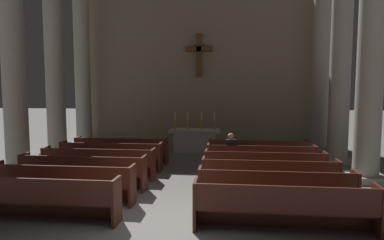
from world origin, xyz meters
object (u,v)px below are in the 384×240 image
object	(u,v)px
pew_right_row_5	(261,159)
pew_right_row_3	(269,177)
candlestick_inner_left	(188,124)
pew_left_row_6	(121,150)
pew_right_row_6	(258,153)
column_right_second	(371,61)
pew_left_row_4	(98,163)
lone_worshipper	(231,152)
column_right_fourth	(321,71)
candlestick_inner_right	(202,124)
pew_left_row_3	(83,172)
column_left_second	(14,64)
pew_left_row_2	(63,183)
pew_left_row_5	(111,156)
candlestick_outer_right	(214,124)
column_left_third	(55,69)
pew_right_row_2	(276,190)
column_right_third	(340,67)
pew_left_row_1	(36,198)
pew_right_row_1	(284,208)
pew_right_row_4	(265,167)
column_left_fourth	(83,72)
altar	(195,140)

from	to	relation	value
pew_right_row_5	pew_right_row_3	bearing A→B (deg)	-90.00
candlestick_inner_left	pew_left_row_6	bearing A→B (deg)	-131.88
pew_right_row_6	column_right_second	distance (m)	4.58
pew_left_row_4	lone_worshipper	xyz separation A→B (m)	(4.01, 1.13, 0.22)
column_right_fourth	candlestick_inner_right	xyz separation A→B (m)	(-5.20, -1.09, -2.29)
pew_left_row_3	pew_left_row_4	xyz separation A→B (m)	(0.00, 1.09, 0.00)
pew_right_row_6	column_left_second	world-z (taller)	column_left_second
pew_right_row_6	pew_left_row_2	bearing A→B (deg)	-138.61
pew_left_row_5	candlestick_inner_right	size ratio (longest dim) A/B	4.72
candlestick_outer_right	column_left_third	bearing A→B (deg)	-166.99
pew_right_row_2	candlestick_inner_left	distance (m)	7.40
column_left_second	column_right_third	xyz separation A→B (m)	(10.99, 2.56, 0.00)
pew_left_row_1	pew_right_row_1	distance (m)	4.97
pew_right_row_3	pew_right_row_5	bearing A→B (deg)	90.00
pew_left_row_6	column_right_second	xyz separation A→B (m)	(7.98, -1.59, 3.06)
pew_left_row_3	candlestick_inner_right	distance (m)	6.41
pew_left_row_4	candlestick_inner_right	world-z (taller)	candlestick_inner_right
candlestick_outer_right	pew_right_row_6	bearing A→B (deg)	-56.14
pew_right_row_1	candlestick_inner_left	size ratio (longest dim) A/B	4.72
pew_left_row_3	pew_right_row_4	distance (m)	5.09
pew_right_row_3	lone_worshipper	world-z (taller)	lone_worshipper
pew_right_row_6	column_left_fourth	size ratio (longest dim) A/B	0.47
pew_right_row_5	column_right_third	size ratio (longest dim) A/B	0.47
column_right_second	column_right_fourth	distance (m)	5.12
pew_left_row_1	column_right_fourth	bearing A→B (deg)	48.45
column_left_third	lone_worshipper	world-z (taller)	column_left_third
pew_right_row_4	column_right_second	world-z (taller)	column_right_second
column_left_fourth	pew_left_row_4	bearing A→B (deg)	-62.23
pew_left_row_4	pew_left_row_3	bearing A→B (deg)	-90.00
column_left_second	candlestick_inner_right	world-z (taller)	column_left_second
pew_left_row_4	altar	world-z (taller)	altar
pew_left_row_6	pew_right_row_3	xyz separation A→B (m)	(4.97, -3.28, 0.00)
pew_left_row_4	pew_right_row_2	distance (m)	5.43
pew_right_row_3	column_left_second	xyz separation A→B (m)	(-7.98, 1.69, 3.06)
column_left_second	lone_worshipper	xyz separation A→B (m)	(7.02, 0.54, -2.85)
pew_right_row_5	candlestick_inner_left	world-z (taller)	candlestick_inner_left
pew_right_row_1	candlestick_outer_right	distance (m)	8.11
candlestick_inner_left	pew_left_row_5	bearing A→B (deg)	-121.74
pew_left_row_6	column_left_third	bearing A→B (deg)	162.15
pew_right_row_6	candlestick_inner_left	distance (m)	3.78
column_left_third	altar	distance (m)	6.44
column_left_second	candlestick_inner_left	world-z (taller)	column_left_second
column_right_second	altar	xyz separation A→B (m)	(-5.50, 4.03, -3.01)
pew_left_row_1	pew_right_row_5	world-z (taller)	same
column_right_fourth	candlestick_inner_right	world-z (taller)	column_right_fourth
pew_left_row_4	pew_right_row_5	world-z (taller)	same
column_right_third	column_left_fourth	xyz separation A→B (m)	(-10.99, 2.56, 0.00)
column_right_third	column_left_fourth	bearing A→B (deg)	166.88
pew_right_row_2	column_left_second	distance (m)	8.99
pew_right_row_5	candlestick_outer_right	bearing A→B (deg)	114.84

